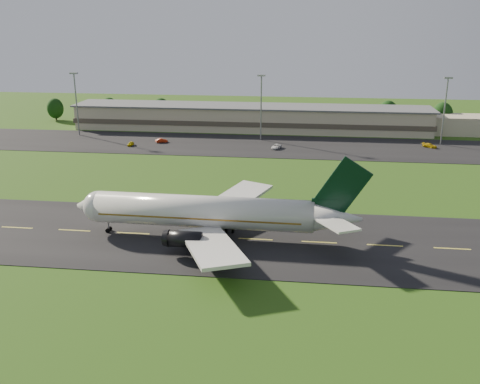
# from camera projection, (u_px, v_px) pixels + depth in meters

# --- Properties ---
(ground) EXTENTS (360.00, 360.00, 0.00)m
(ground) POSITION_uv_depth(u_px,v_px,m) (194.00, 237.00, 94.24)
(ground) COLOR #2B4A12
(ground) RESTS_ON ground
(taxiway) EXTENTS (220.00, 30.00, 0.10)m
(taxiway) POSITION_uv_depth(u_px,v_px,m) (194.00, 236.00, 94.22)
(taxiway) COLOR black
(taxiway) RESTS_ON ground
(apron) EXTENTS (260.00, 30.00, 0.10)m
(apron) POSITION_uv_depth(u_px,v_px,m) (242.00, 145.00, 162.18)
(apron) COLOR black
(apron) RESTS_ON ground
(airliner) EXTENTS (51.26, 42.18, 15.57)m
(airliner) POSITION_uv_depth(u_px,v_px,m) (208.00, 213.00, 92.46)
(airliner) COLOR silver
(airliner) RESTS_ON ground
(terminal) EXTENTS (145.00, 16.00, 8.40)m
(terminal) POSITION_uv_depth(u_px,v_px,m) (269.00, 119.00, 183.04)
(terminal) COLOR tan
(terminal) RESTS_ON ground
(light_mast_west) EXTENTS (2.40, 1.20, 20.35)m
(light_mast_west) POSITION_uv_depth(u_px,v_px,m) (76.00, 96.00, 172.21)
(light_mast_west) COLOR gray
(light_mast_west) RESTS_ON ground
(light_mast_centre) EXTENTS (2.40, 1.20, 20.35)m
(light_mast_centre) POSITION_uv_depth(u_px,v_px,m) (261.00, 100.00, 165.22)
(light_mast_centre) COLOR gray
(light_mast_centre) RESTS_ON ground
(light_mast_east) EXTENTS (2.40, 1.20, 20.35)m
(light_mast_east) POSITION_uv_depth(u_px,v_px,m) (445.00, 103.00, 158.82)
(light_mast_east) COLOR gray
(light_mast_east) RESTS_ON ground
(tree_line) EXTENTS (193.59, 8.69, 10.56)m
(tree_line) POSITION_uv_depth(u_px,v_px,m) (348.00, 113.00, 188.61)
(tree_line) COLOR black
(tree_line) RESTS_ON ground
(service_vehicle_a) EXTENTS (1.45, 3.44, 1.16)m
(service_vehicle_a) POSITION_uv_depth(u_px,v_px,m) (131.00, 144.00, 161.12)
(service_vehicle_a) COLOR #C3B20B
(service_vehicle_a) RESTS_ON apron
(service_vehicle_b) EXTENTS (3.87, 2.86, 1.22)m
(service_vehicle_b) POSITION_uv_depth(u_px,v_px,m) (162.00, 141.00, 165.20)
(service_vehicle_b) COLOR #AB230B
(service_vehicle_b) RESTS_ON apron
(service_vehicle_c) EXTENTS (3.27, 4.89, 1.25)m
(service_vehicle_c) POSITION_uv_depth(u_px,v_px,m) (276.00, 146.00, 157.49)
(service_vehicle_c) COLOR silver
(service_vehicle_c) RESTS_ON apron
(service_vehicle_d) EXTENTS (4.54, 3.89, 1.25)m
(service_vehicle_d) POSITION_uv_depth(u_px,v_px,m) (430.00, 145.00, 158.70)
(service_vehicle_d) COLOR gold
(service_vehicle_d) RESTS_ON apron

